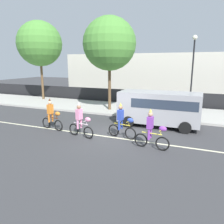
{
  "coord_description": "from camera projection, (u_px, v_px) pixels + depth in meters",
  "views": [
    {
      "loc": [
        4.27,
        -10.92,
        3.96
      ],
      "look_at": [
        -0.75,
        1.2,
        1.0
      ],
      "focal_mm": 35.0,
      "sensor_mm": 36.0,
      "label": 1
    }
  ],
  "objects": [
    {
      "name": "parade_cyclist_pink",
      "position": [
        81.0,
        122.0,
        11.77
      ],
      "size": [
        1.7,
        0.54,
        1.92
      ],
      "color": "black",
      "rests_on": "ground"
    },
    {
      "name": "parade_cyclist_orange",
      "position": [
        52.0,
        116.0,
        13.09
      ],
      "size": [
        1.71,
        0.53,
        1.92
      ],
      "color": "black",
      "rests_on": "ground"
    },
    {
      "name": "road_centre_line",
      "position": [
        113.0,
        137.0,
        11.86
      ],
      "size": [
        36.0,
        0.14,
        0.01
      ],
      "primitive_type": "cube",
      "color": "beige",
      "rests_on": "ground"
    },
    {
      "name": "sidewalk_curb",
      "position": [
        145.0,
        111.0,
        18.15
      ],
      "size": [
        60.0,
        5.0,
        0.15
      ],
      "primitive_type": "cube",
      "color": "#ADAAA3",
      "rests_on": "ground"
    },
    {
      "name": "street_tree_near_lamp",
      "position": [
        109.0,
        44.0,
        17.14
      ],
      "size": [
        4.19,
        4.19,
        7.38
      ],
      "color": "brown",
      "rests_on": "sidewalk_curb"
    },
    {
      "name": "ground_plane",
      "position": [
        116.0,
        135.0,
        12.31
      ],
      "size": [
        80.0,
        80.0,
        0.0
      ],
      "primitive_type": "plane",
      "color": "#38383A"
    },
    {
      "name": "parade_cyclist_purple",
      "position": [
        152.0,
        132.0,
        10.13
      ],
      "size": [
        1.72,
        0.5,
        1.92
      ],
      "color": "black",
      "rests_on": "ground"
    },
    {
      "name": "street_lamp_post",
      "position": [
        193.0,
        63.0,
        16.8
      ],
      "size": [
        0.36,
        0.36,
        5.86
      ],
      "color": "black",
      "rests_on": "sidewalk_curb"
    },
    {
      "name": "parked_van_grey",
      "position": [
        160.0,
        106.0,
        13.74
      ],
      "size": [
        5.0,
        2.22,
        2.18
      ],
      "color": "#99999E",
      "rests_on": "ground"
    },
    {
      "name": "street_tree_far_corner",
      "position": [
        40.0,
        44.0,
        22.31
      ],
      "size": [
        4.54,
        4.54,
        7.99
      ],
      "color": "brown",
      "rests_on": "sidewalk_curb"
    },
    {
      "name": "pedestrian_onlooker",
      "position": [
        169.0,
        105.0,
        15.49
      ],
      "size": [
        0.32,
        0.2,
        1.62
      ],
      "color": "#33333D",
      "rests_on": "sidewalk_curb"
    },
    {
      "name": "fence_line",
      "position": [
        152.0,
        98.0,
        20.63
      ],
      "size": [
        40.0,
        0.08,
        1.4
      ],
      "primitive_type": "cube",
      "color": "black",
      "rests_on": "ground"
    },
    {
      "name": "parade_cyclist_cobalt",
      "position": [
        122.0,
        123.0,
        11.62
      ],
      "size": [
        1.7,
        0.54,
        1.92
      ],
      "color": "black",
      "rests_on": "ground"
    },
    {
      "name": "building_backdrop",
      "position": [
        181.0,
        75.0,
        27.37
      ],
      "size": [
        28.0,
        8.0,
        5.04
      ],
      "primitive_type": "cube",
      "color": "beige",
      "rests_on": "ground"
    }
  ]
}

